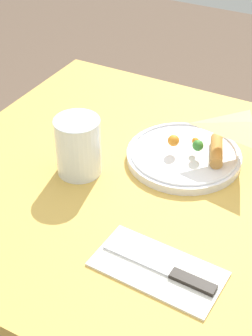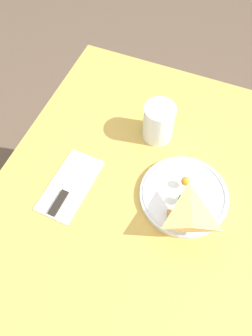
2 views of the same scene
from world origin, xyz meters
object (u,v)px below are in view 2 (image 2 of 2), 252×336
Objects in this scene: napkin_folded at (70,185)px; butter_knife at (68,187)px; dining_table at (129,243)px; milk_glass at (158,123)px; plate_pizza at (184,195)px.

butter_knife is (-0.01, 0.00, 0.00)m from napkin_folded.
napkin_folded is at bearing 0.00° from butter_knife.
milk_glass is at bearing 6.08° from dining_table.
butter_knife is at bearing 106.90° from plate_pizza.
dining_table is at bearing -173.92° from milk_glass.
plate_pizza is at bearing -141.64° from milk_glass.
butter_knife is at bearing 177.70° from napkin_folded.
plate_pizza is 0.30m from napkin_folded.
butter_knife is (0.04, 0.19, 0.12)m from dining_table.
plate_pizza is at bearing -74.86° from napkin_folded.
milk_glass is 0.29m from napkin_folded.
dining_table is 5.04× the size of plate_pizza.
napkin_folded is 1.06× the size of butter_knife.
milk_glass reaches higher than butter_knife.
milk_glass is at bearing -32.85° from napkin_folded.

